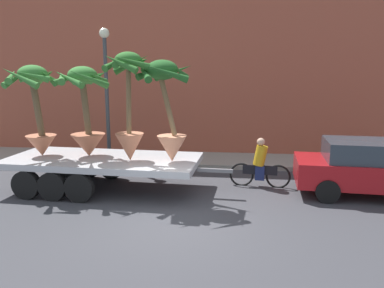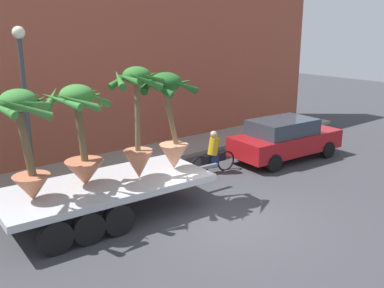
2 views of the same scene
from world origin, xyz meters
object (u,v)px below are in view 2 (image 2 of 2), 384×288
at_px(potted_palm_rear, 170,117).
at_px(potted_palm_middle, 138,122).
at_px(potted_palm_front, 81,135).
at_px(flatbed_trailer, 97,192).
at_px(cyclist, 213,155).
at_px(street_lamp, 24,88).
at_px(potted_palm_extra, 24,141).
at_px(parked_car, 285,138).

height_order(potted_palm_rear, potted_palm_middle, potted_palm_middle).
bearing_deg(potted_palm_front, flatbed_trailer, -25.51).
bearing_deg(potted_palm_middle, potted_palm_front, 163.93).
distance_m(flatbed_trailer, potted_palm_front, 1.60).
relative_size(potted_palm_front, cyclist, 1.44).
relative_size(potted_palm_middle, cyclist, 1.64).
xyz_separation_m(flatbed_trailer, street_lamp, (-0.62, 3.01, 2.47)).
bearing_deg(flatbed_trailer, potted_palm_middle, -13.50).
bearing_deg(cyclist, flatbed_trailer, -170.33).
bearing_deg(flatbed_trailer, cyclist, 9.67).
relative_size(potted_palm_middle, potted_palm_front, 1.14).
xyz_separation_m(potted_palm_middle, potted_palm_extra, (-2.89, 0.29, -0.08)).
bearing_deg(flatbed_trailer, potted_palm_extra, 179.66).
bearing_deg(parked_car, flatbed_trailer, -177.93).
bearing_deg(potted_palm_rear, potted_palm_middle, -178.75).
bearing_deg(potted_palm_middle, potted_palm_extra, 174.35).
bearing_deg(parked_car, street_lamp, 162.53).
distance_m(potted_palm_rear, potted_palm_front, 2.54).
bearing_deg(street_lamp, potted_palm_middle, -61.67).
distance_m(flatbed_trailer, cyclist, 4.93).
bearing_deg(parked_car, potted_palm_middle, -175.30).
height_order(potted_palm_front, cyclist, potted_palm_front).
bearing_deg(potted_palm_middle, parked_car, 4.70).
relative_size(cyclist, parked_car, 0.40).
bearing_deg(potted_palm_front, cyclist, 7.62).
xyz_separation_m(potted_palm_extra, street_lamp, (1.11, 3.00, 0.76)).
bearing_deg(potted_palm_extra, flatbed_trailer, -0.34).
xyz_separation_m(potted_palm_front, street_lamp, (-0.33, 2.87, 0.90)).
height_order(potted_palm_extra, street_lamp, street_lamp).
height_order(potted_palm_middle, parked_car, potted_palm_middle).
relative_size(potted_palm_middle, potted_palm_extra, 1.13).
distance_m(parked_car, street_lamp, 9.38).
bearing_deg(potted_palm_rear, flatbed_trailer, 173.49).
relative_size(potted_palm_extra, street_lamp, 0.55).
relative_size(potted_palm_middle, parked_car, 0.66).
relative_size(flatbed_trailer, parked_car, 1.45).
xyz_separation_m(potted_palm_middle, potted_palm_front, (-1.44, 0.41, -0.21)).
distance_m(potted_palm_front, potted_palm_extra, 1.46).
height_order(potted_palm_extra, parked_car, potted_palm_extra).
bearing_deg(street_lamp, flatbed_trailer, -78.27).
bearing_deg(cyclist, potted_palm_middle, -163.44).
height_order(potted_palm_rear, potted_palm_extra, potted_palm_rear).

